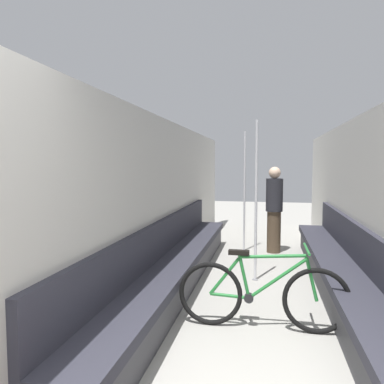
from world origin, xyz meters
The scene contains 8 objects.
wall_left centered at (-1.29, 3.58, 1.10)m, with size 0.10×10.37×2.21m, color beige.
wall_right centered at (1.29, 3.58, 1.10)m, with size 0.10×10.37×2.21m, color beige.
bench_seat_row_left centered at (-1.02, 3.52, 0.28)m, with size 0.50×5.72×0.88m.
bench_seat_row_right centered at (1.02, 3.52, 0.28)m, with size 0.50×5.72×0.88m.
bicycle centered at (0.09, 2.53, 0.34)m, with size 1.64×0.46×0.82m.
grab_pole_near centered at (-0.28, 5.83, 1.07)m, with size 0.08×0.08×2.19m.
grab_pole_far centered at (-0.02, 4.09, 1.07)m, with size 0.08×0.08×2.19m.
passenger_standing centered at (0.25, 5.81, 0.80)m, with size 0.30×0.30×1.55m.
Camera 1 is at (0.12, -1.05, 1.60)m, focal length 35.00 mm.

